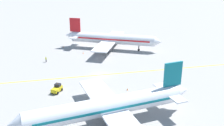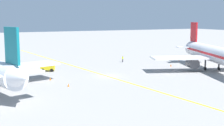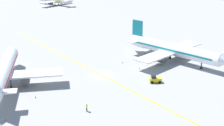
{
  "view_description": "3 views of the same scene",
  "coord_description": "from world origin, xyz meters",
  "px_view_note": "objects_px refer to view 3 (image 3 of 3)",
  "views": [
    {
      "loc": [
        66.36,
        -4.29,
        28.12
      ],
      "look_at": [
        -0.51,
        3.18,
        3.2
      ],
      "focal_mm": 42.0,
      "sensor_mm": 36.0,
      "label": 1
    },
    {
      "loc": [
        26.78,
        56.26,
        11.86
      ],
      "look_at": [
        -0.04,
        2.17,
        3.0
      ],
      "focal_mm": 50.0,
      "sensor_mm": 36.0,
      "label": 2
    },
    {
      "loc": [
        -36.79,
        -68.15,
        30.22
      ],
      "look_at": [
        2.49,
        -1.12,
        3.41
      ],
      "focal_mm": 50.0,
      "sensor_mm": 36.0,
      "label": 3
    }
  ],
  "objects_px": {
    "airplane_adjacent_stand": "(172,49)",
    "traffic_cone_far_edge": "(35,97)",
    "baggage_tug_white": "(155,79)",
    "traffic_cone_near_nose": "(123,62)",
    "airplane_distant_taxiing": "(55,0)",
    "ground_crew_worker": "(87,107)",
    "traffic_cone_mid_apron": "(6,120)",
    "airplane_at_gate": "(4,72)",
    "traffic_cone_by_wingtip": "(140,68)"
  },
  "relations": [
    {
      "from": "airplane_adjacent_stand",
      "to": "traffic_cone_far_edge",
      "type": "height_order",
      "value": "airplane_adjacent_stand"
    },
    {
      "from": "baggage_tug_white",
      "to": "traffic_cone_near_nose",
      "type": "xyz_separation_m",
      "value": [
        0.94,
        16.78,
        -0.63
      ]
    },
    {
      "from": "airplane_distant_taxiing",
      "to": "traffic_cone_near_nose",
      "type": "distance_m",
      "value": 120.87
    },
    {
      "from": "ground_crew_worker",
      "to": "traffic_cone_mid_apron",
      "type": "bearing_deg",
      "value": 163.78
    },
    {
      "from": "airplane_distant_taxiing",
      "to": "baggage_tug_white",
      "type": "height_order",
      "value": "airplane_distant_taxiing"
    },
    {
      "from": "airplane_at_gate",
      "to": "airplane_adjacent_stand",
      "type": "xyz_separation_m",
      "value": [
        47.68,
        -5.61,
        0.0
      ]
    },
    {
      "from": "traffic_cone_far_edge",
      "to": "airplane_adjacent_stand",
      "type": "bearing_deg",
      "value": 5.99
    },
    {
      "from": "airplane_adjacent_stand",
      "to": "ground_crew_worker",
      "type": "xyz_separation_m",
      "value": [
        -36.19,
        -16.11,
        -2.8
      ]
    },
    {
      "from": "baggage_tug_white",
      "to": "ground_crew_worker",
      "type": "bearing_deg",
      "value": -166.47
    },
    {
      "from": "airplane_adjacent_stand",
      "to": "airplane_distant_taxiing",
      "type": "distance_m",
      "value": 124.77
    },
    {
      "from": "airplane_adjacent_stand",
      "to": "traffic_cone_far_edge",
      "type": "relative_size",
      "value": 63.68
    },
    {
      "from": "airplane_at_gate",
      "to": "airplane_adjacent_stand",
      "type": "bearing_deg",
      "value": -6.71
    },
    {
      "from": "airplane_distant_taxiing",
      "to": "ground_crew_worker",
      "type": "bearing_deg",
      "value": -108.11
    },
    {
      "from": "airplane_distant_taxiing",
      "to": "baggage_tug_white",
      "type": "distance_m",
      "value": 137.52
    },
    {
      "from": "airplane_at_gate",
      "to": "traffic_cone_by_wingtip",
      "type": "relative_size",
      "value": 62.4
    },
    {
      "from": "airplane_at_gate",
      "to": "baggage_tug_white",
      "type": "xyz_separation_m",
      "value": [
        33.02,
        -16.54,
        -2.81
      ]
    },
    {
      "from": "airplane_distant_taxiing",
      "to": "baggage_tug_white",
      "type": "relative_size",
      "value": 9.02
    },
    {
      "from": "traffic_cone_by_wingtip",
      "to": "traffic_cone_near_nose",
      "type": "bearing_deg",
      "value": 100.8
    },
    {
      "from": "airplane_at_gate",
      "to": "traffic_cone_by_wingtip",
      "type": "bearing_deg",
      "value": -10.65
    },
    {
      "from": "ground_crew_worker",
      "to": "traffic_cone_near_nose",
      "type": "distance_m",
      "value": 31.44
    },
    {
      "from": "ground_crew_worker",
      "to": "airplane_adjacent_stand",
      "type": "bearing_deg",
      "value": 23.99
    },
    {
      "from": "baggage_tug_white",
      "to": "traffic_cone_mid_apron",
      "type": "distance_m",
      "value": 36.8
    },
    {
      "from": "baggage_tug_white",
      "to": "airplane_distant_taxiing",
      "type": "bearing_deg",
      "value": 79.78
    },
    {
      "from": "traffic_cone_near_nose",
      "to": "traffic_cone_by_wingtip",
      "type": "relative_size",
      "value": 1.0
    },
    {
      "from": "airplane_distant_taxiing",
      "to": "traffic_cone_by_wingtip",
      "type": "bearing_deg",
      "value": -100.02
    },
    {
      "from": "airplane_adjacent_stand",
      "to": "traffic_cone_mid_apron",
      "type": "height_order",
      "value": "airplane_adjacent_stand"
    },
    {
      "from": "baggage_tug_white",
      "to": "traffic_cone_by_wingtip",
      "type": "relative_size",
      "value": 6.1
    },
    {
      "from": "baggage_tug_white",
      "to": "traffic_cone_near_nose",
      "type": "relative_size",
      "value": 6.1
    },
    {
      "from": "traffic_cone_far_edge",
      "to": "traffic_cone_by_wingtip",
      "type": "bearing_deg",
      "value": 6.5
    },
    {
      "from": "traffic_cone_far_edge",
      "to": "traffic_cone_mid_apron",
      "type": "bearing_deg",
      "value": -138.67
    },
    {
      "from": "traffic_cone_mid_apron",
      "to": "traffic_cone_by_wingtip",
      "type": "relative_size",
      "value": 1.0
    },
    {
      "from": "airplane_at_gate",
      "to": "traffic_cone_far_edge",
      "type": "relative_size",
      "value": 62.4
    },
    {
      "from": "traffic_cone_near_nose",
      "to": "airplane_adjacent_stand",
      "type": "bearing_deg",
      "value": -23.13
    },
    {
      "from": "baggage_tug_white",
      "to": "traffic_cone_far_edge",
      "type": "height_order",
      "value": "baggage_tug_white"
    },
    {
      "from": "airplane_at_gate",
      "to": "baggage_tug_white",
      "type": "relative_size",
      "value": 10.23
    },
    {
      "from": "airplane_distant_taxiing",
      "to": "traffic_cone_near_nose",
      "type": "height_order",
      "value": "airplane_distant_taxiing"
    },
    {
      "from": "airplane_at_gate",
      "to": "airplane_adjacent_stand",
      "type": "distance_m",
      "value": 48.0
    },
    {
      "from": "ground_crew_worker",
      "to": "traffic_cone_far_edge",
      "type": "height_order",
      "value": "ground_crew_worker"
    },
    {
      "from": "traffic_cone_near_nose",
      "to": "traffic_cone_by_wingtip",
      "type": "distance_m",
      "value": 7.0
    },
    {
      "from": "ground_crew_worker",
      "to": "traffic_cone_far_edge",
      "type": "relative_size",
      "value": 3.05
    },
    {
      "from": "airplane_distant_taxiing",
      "to": "traffic_cone_near_nose",
      "type": "relative_size",
      "value": 54.98
    },
    {
      "from": "airplane_at_gate",
      "to": "traffic_cone_far_edge",
      "type": "xyz_separation_m",
      "value": [
        4.35,
        -10.16,
        -3.43
      ]
    },
    {
      "from": "airplane_distant_taxiing",
      "to": "traffic_cone_by_wingtip",
      "type": "relative_size",
      "value": 54.98
    },
    {
      "from": "traffic_cone_mid_apron",
      "to": "traffic_cone_by_wingtip",
      "type": "height_order",
      "value": "same"
    },
    {
      "from": "baggage_tug_white",
      "to": "traffic_cone_mid_apron",
      "type": "relative_size",
      "value": 6.1
    },
    {
      "from": "traffic_cone_mid_apron",
      "to": "ground_crew_worker",
      "type": "bearing_deg",
      "value": -16.22
    },
    {
      "from": "airplane_distant_taxiing",
      "to": "traffic_cone_far_edge",
      "type": "xyz_separation_m",
      "value": [
        -53.08,
        -128.93,
        -3.06
      ]
    },
    {
      "from": "airplane_at_gate",
      "to": "traffic_cone_near_nose",
      "type": "height_order",
      "value": "airplane_at_gate"
    },
    {
      "from": "airplane_distant_taxiing",
      "to": "traffic_cone_far_edge",
      "type": "relative_size",
      "value": 54.98
    },
    {
      "from": "airplane_adjacent_stand",
      "to": "traffic_cone_by_wingtip",
      "type": "relative_size",
      "value": 63.68
    }
  ]
}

